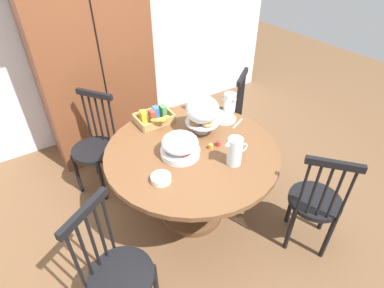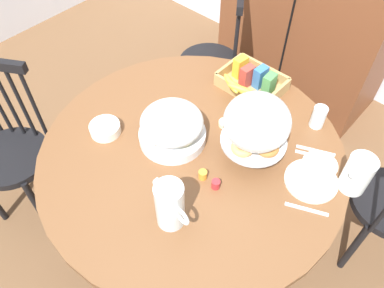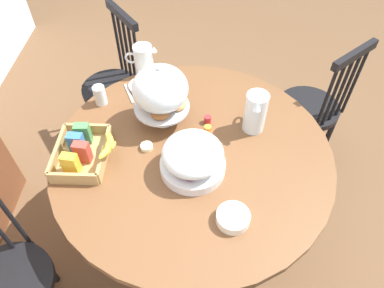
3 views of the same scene
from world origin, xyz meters
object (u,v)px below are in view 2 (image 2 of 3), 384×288
object	(u,v)px
orange_juice_pitcher	(357,175)
drinking_glass	(318,117)
pastry_stand_with_dome	(257,124)
cereal_bowl	(105,129)
cereal_basket	(251,81)
china_plate_large	(311,181)
butter_dish	(225,123)
windsor_chair_near_window	(14,153)
fruit_platter_covered	(172,127)
milk_pitcher	(170,206)
dining_table	(192,175)
china_plate_small	(320,165)
windsor_chair_far_side	(213,63)

from	to	relation	value
orange_juice_pitcher	drinking_glass	xyz separation A→B (m)	(-0.28, 0.20, -0.02)
pastry_stand_with_dome	cereal_bowl	distance (m)	0.69
cereal_bowl	cereal_basket	bearing A→B (deg)	65.42
china_plate_large	butter_dish	world-z (taller)	butter_dish
windsor_chair_near_window	fruit_platter_covered	bearing A→B (deg)	32.55
milk_pitcher	cereal_basket	distance (m)	0.84
dining_table	cereal_basket	xyz separation A→B (m)	(-0.06, 0.50, 0.23)
dining_table	orange_juice_pitcher	bearing A→B (deg)	26.41
china_plate_large	windsor_chair_near_window	bearing A→B (deg)	-152.49
china_plate_small	windsor_chair_near_window	bearing A→B (deg)	-149.30
windsor_chair_far_side	cereal_bowl	xyz separation A→B (m)	(0.17, -0.99, 0.31)
windsor_chair_far_side	cereal_basket	world-z (taller)	windsor_chair_far_side
china_plate_large	cereal_bowl	size ratio (longest dim) A/B	1.57
pastry_stand_with_dome	windsor_chair_far_side	bearing A→B (deg)	138.87
china_plate_small	pastry_stand_with_dome	bearing A→B (deg)	-151.12
orange_juice_pitcher	butter_dish	world-z (taller)	orange_juice_pitcher
dining_table	windsor_chair_near_window	distance (m)	0.98
windsor_chair_far_side	drinking_glass	xyz separation A→B (m)	(0.87, -0.31, 0.34)
orange_juice_pitcher	china_plate_small	world-z (taller)	orange_juice_pitcher
drinking_glass	butter_dish	world-z (taller)	drinking_glass
orange_juice_pitcher	cereal_basket	bearing A→B (deg)	163.01
china_plate_small	drinking_glass	bearing A→B (deg)	123.68
windsor_chair_near_window	china_plate_large	bearing A→B (deg)	27.51
cereal_basket	cereal_bowl	xyz separation A→B (m)	(-0.31, -0.68, -0.02)
windsor_chair_far_side	fruit_platter_covered	size ratio (longest dim) A/B	3.25
pastry_stand_with_dome	china_plate_small	size ratio (longest dim) A/B	2.29
windsor_chair_far_side	drinking_glass	size ratio (longest dim) A/B	8.86
fruit_platter_covered	cereal_basket	bearing A→B (deg)	84.03
pastry_stand_with_dome	china_plate_large	size ratio (longest dim) A/B	1.56
orange_juice_pitcher	cereal_basket	distance (m)	0.70
milk_pitcher	china_plate_large	bearing A→B (deg)	59.09
windsor_chair_far_side	cereal_basket	xyz separation A→B (m)	(0.49, -0.31, 0.33)
dining_table	pastry_stand_with_dome	bearing A→B (deg)	37.73
windsor_chair_far_side	cereal_bowl	distance (m)	1.05
fruit_platter_covered	pastry_stand_with_dome	bearing A→B (deg)	27.63
pastry_stand_with_dome	drinking_glass	world-z (taller)	pastry_stand_with_dome
china_plate_small	china_plate_large	bearing A→B (deg)	-81.57
cereal_bowl	butter_dish	size ratio (longest dim) A/B	2.33
orange_juice_pitcher	butter_dish	distance (m)	0.61
milk_pitcher	china_plate_large	distance (m)	0.61
pastry_stand_with_dome	milk_pitcher	distance (m)	0.47
dining_table	drinking_glass	world-z (taller)	drinking_glass
windsor_chair_far_side	butter_dish	size ratio (longest dim) A/B	16.25
china_plate_small	cereal_bowl	distance (m)	0.96
pastry_stand_with_dome	butter_dish	bearing A→B (deg)	162.41
milk_pitcher	cereal_basket	bearing A→B (deg)	105.44
cereal_basket	china_plate_large	bearing A→B (deg)	-28.97
windsor_chair_near_window	drinking_glass	xyz separation A→B (m)	(1.18, 0.98, 0.34)
fruit_platter_covered	cereal_basket	distance (m)	0.52
cereal_basket	cereal_bowl	bearing A→B (deg)	-114.58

